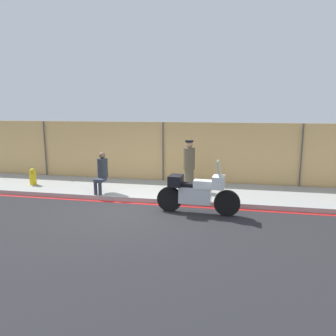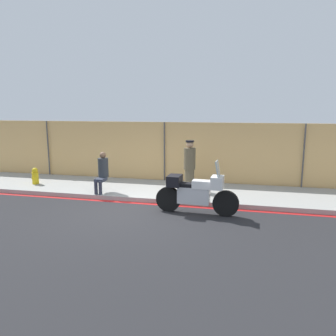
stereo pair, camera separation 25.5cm
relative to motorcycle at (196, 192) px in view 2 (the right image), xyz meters
name	(u,v)px [view 2 (the right image)]	position (x,y,z in m)	size (l,w,h in m)	color
ground_plane	(135,211)	(-1.71, -0.22, -0.61)	(120.00, 120.00, 0.00)	#262628
sidewalk	(155,190)	(-1.71, 2.01, -0.54)	(37.04, 2.67, 0.14)	#9E9E99
curb_paint_stripe	(143,203)	(-1.71, 0.59, -0.61)	(37.04, 0.18, 0.01)	red
storefront_fence	(165,153)	(-1.71, 3.44, 0.58)	(35.19, 0.17, 2.38)	#E5B26B
motorcycle	(196,192)	(0.00, 0.00, 0.00)	(2.32, 0.56, 1.51)	black
officer_standing	(190,165)	(-0.52, 2.05, 0.40)	(0.39, 0.39, 1.69)	brown
person_seated_on_curb	(102,170)	(-3.29, 1.15, 0.27)	(0.34, 0.67, 1.33)	#2D3342
fire_hydrant	(35,176)	(-6.19, 1.64, -0.17)	(0.23, 0.29, 0.61)	gold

